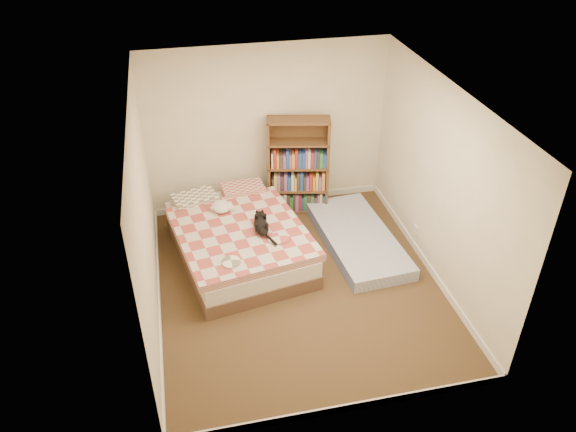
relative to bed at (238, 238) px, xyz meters
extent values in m
cube|color=#432F1D|center=(0.66, -0.79, -0.26)|extent=(3.50, 4.00, 0.01)
cube|color=white|center=(0.66, -0.79, 2.24)|extent=(3.50, 4.00, 0.01)
cube|color=beige|center=(0.66, 1.21, 0.99)|extent=(3.50, 0.01, 2.50)
cube|color=beige|center=(0.66, -2.79, 0.99)|extent=(3.50, 0.01, 2.50)
cube|color=beige|center=(-1.09, -0.79, 0.99)|extent=(0.01, 4.00, 2.50)
cube|color=beige|center=(2.41, -0.79, 0.99)|extent=(0.01, 4.00, 2.50)
cube|color=white|center=(0.66, 1.20, -0.21)|extent=(3.50, 0.02, 0.10)
cube|color=white|center=(0.66, -2.78, -0.21)|extent=(3.50, 0.02, 0.10)
cube|color=white|center=(-1.08, -0.79, -0.21)|extent=(0.02, 4.00, 0.10)
cube|color=white|center=(2.40, -0.79, -0.21)|extent=(0.02, 4.00, 0.10)
cube|color=white|center=(2.39, -0.39, 0.04)|extent=(0.03, 0.09, 0.13)
cube|color=brown|center=(0.00, -0.03, -0.17)|extent=(1.88, 2.40, 0.19)
cube|color=silver|center=(0.00, -0.03, 0.04)|extent=(1.84, 2.35, 0.22)
cube|color=#B44B43|center=(0.00, -0.03, 0.20)|extent=(1.88, 2.03, 0.11)
cube|color=slate|center=(-0.36, 0.78, 0.23)|extent=(0.65, 0.48, 0.16)
cube|color=#B44B43|center=(0.36, 0.78, 0.23)|extent=(0.65, 0.48, 0.16)
cube|color=#51341B|center=(0.62, 0.93, 0.48)|extent=(0.10, 0.30, 1.49)
cube|color=#51341B|center=(1.48, 0.93, 0.48)|extent=(0.10, 0.30, 1.49)
cube|color=#51341B|center=(1.05, 1.07, 0.48)|extent=(0.88, 0.20, 1.49)
cube|color=#51341B|center=(1.05, 0.93, -0.24)|extent=(0.94, 0.47, 0.03)
cube|color=#51341B|center=(1.05, 0.93, 0.49)|extent=(0.94, 0.47, 0.03)
cube|color=#51341B|center=(1.05, 0.93, 1.21)|extent=(0.94, 0.47, 0.03)
cube|color=#6A7AB1|center=(1.66, -0.12, -0.17)|extent=(1.03, 2.04, 0.18)
ellipsoid|color=black|center=(0.29, -0.25, 0.32)|extent=(0.22, 0.43, 0.13)
sphere|color=black|center=(0.29, -0.03, 0.34)|extent=(0.14, 0.14, 0.13)
cone|color=black|center=(0.25, 0.01, 0.39)|extent=(0.05, 0.05, 0.05)
cone|color=black|center=(0.32, 0.01, 0.39)|extent=(0.05, 0.05, 0.05)
cylinder|color=black|center=(0.39, -0.53, 0.29)|extent=(0.06, 0.24, 0.05)
ellipsoid|color=white|center=(-0.16, 0.32, 0.32)|extent=(0.33, 0.35, 0.14)
sphere|color=white|center=(-0.08, 0.23, 0.34)|extent=(0.14, 0.14, 0.11)
sphere|color=white|center=(-0.04, 0.20, 0.33)|extent=(0.06, 0.06, 0.05)
sphere|color=white|center=(-0.27, 0.37, 0.31)|extent=(0.08, 0.08, 0.06)
camera|label=1|loc=(-0.65, -6.13, 4.41)|focal=35.00mm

